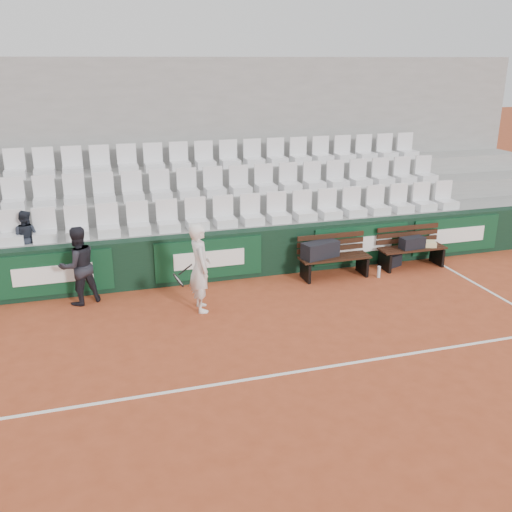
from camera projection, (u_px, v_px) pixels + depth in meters
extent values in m
plane|color=#A94626|center=(279.00, 375.00, 8.30)|extent=(80.00, 80.00, 0.00)
cube|color=white|center=(279.00, 375.00, 8.30)|extent=(18.00, 0.06, 0.01)
cube|color=black|center=(217.00, 256.00, 11.75)|extent=(18.00, 0.30, 1.00)
cube|color=#0C381E|center=(53.00, 274.00, 10.73)|extent=(2.20, 0.04, 0.82)
cube|color=#0C381E|center=(209.00, 259.00, 11.54)|extent=(2.20, 0.04, 0.82)
cube|color=#0C381E|center=(361.00, 244.00, 12.46)|extent=(2.20, 0.04, 0.82)
cube|color=#0C381E|center=(456.00, 235.00, 13.11)|extent=(2.20, 0.04, 0.82)
cube|color=gray|center=(210.00, 247.00, 12.32)|extent=(18.00, 0.95, 1.00)
cube|color=gray|center=(201.00, 226.00, 13.11)|extent=(18.00, 0.95, 1.45)
cube|color=#979794|center=(193.00, 206.00, 13.89)|extent=(18.00, 0.95, 1.90)
cube|color=gray|center=(187.00, 151.00, 14.05)|extent=(18.00, 0.30, 4.40)
cube|color=silver|center=(211.00, 213.00, 11.89)|extent=(11.90, 0.44, 0.63)
cube|color=silver|center=(201.00, 182.00, 12.61)|extent=(11.90, 0.44, 0.63)
cube|color=silver|center=(193.00, 156.00, 13.32)|extent=(11.90, 0.44, 0.63)
cube|color=black|center=(334.00, 267.00, 11.96)|extent=(1.50, 0.56, 0.45)
cube|color=#33190F|center=(411.00, 257.00, 12.54)|extent=(1.50, 0.56, 0.45)
cube|color=black|center=(320.00, 250.00, 11.79)|extent=(0.84, 0.53, 0.33)
cube|color=black|center=(412.00, 243.00, 12.37)|extent=(0.57, 0.31, 0.25)
cube|color=beige|center=(426.00, 244.00, 12.54)|extent=(0.47, 0.40, 0.11)
cube|color=black|center=(391.00, 260.00, 12.60)|extent=(0.50, 0.41, 0.27)
cylinder|color=silver|center=(307.00, 272.00, 11.92)|extent=(0.07, 0.07, 0.26)
cylinder|color=silver|center=(379.00, 272.00, 11.96)|extent=(0.07, 0.07, 0.25)
imported|color=white|center=(200.00, 267.00, 10.20)|extent=(0.40, 0.60, 1.64)
torus|color=black|center=(178.00, 280.00, 10.16)|extent=(0.19, 0.30, 0.26)
cylinder|color=black|center=(185.00, 270.00, 10.13)|extent=(0.26, 0.03, 0.20)
imported|color=black|center=(78.00, 266.00, 10.50)|extent=(0.89, 0.80, 1.49)
imported|color=black|center=(23.00, 215.00, 10.88)|extent=(0.64, 0.58, 1.07)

